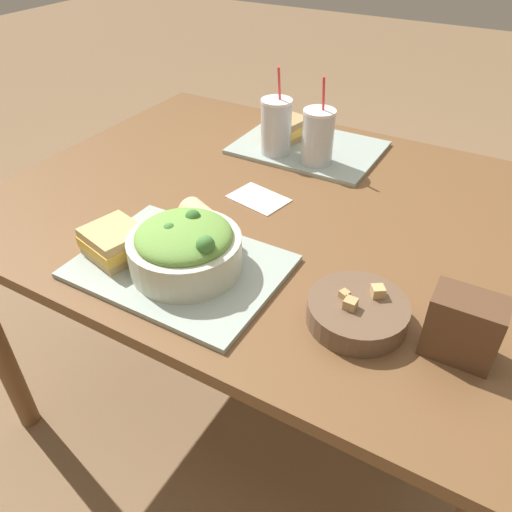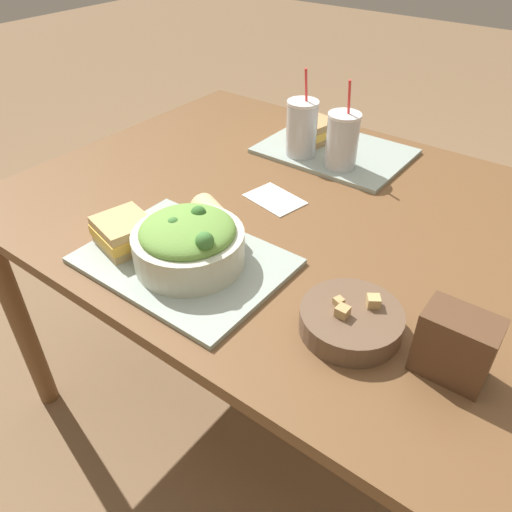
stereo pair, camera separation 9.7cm
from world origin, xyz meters
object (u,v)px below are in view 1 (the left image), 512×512
Objects in this scene: soup_bowl at (357,311)px; sandwich_near at (115,242)px; napkin_folded at (259,199)px; drink_cup_red at (318,138)px; drink_cup_dark at (276,128)px; baguette_near at (207,223)px; chip_bag at (463,327)px; sandwich_far at (286,128)px; salad_bowl at (185,247)px.

sandwich_near is (-0.51, -0.08, 0.02)m from soup_bowl.
drink_cup_red is at bearing 78.41° from napkin_folded.
sandwich_near is 0.57× the size of drink_cup_dark.
chip_bag is at bearing -73.21° from baguette_near.
soup_bowl is at bearing 22.35° from sandwich_near.
soup_bowl is 0.63m from drink_cup_red.
drink_cup_dark reaches higher than baguette_near.
drink_cup_dark reaches higher than sandwich_far.
baguette_near is 1.21× the size of sandwich_far.
sandwich_near reaches higher than soup_bowl.
sandwich_near and baguette_near have the same top height.
salad_bowl reaches higher than chip_bag.
sandwich_far is 0.54× the size of drink_cup_red.
salad_bowl is at bearing -173.91° from soup_bowl.
sandwich_far is 1.08× the size of chip_bag.
sandwich_near is at bearing 164.20° from baguette_near.
napkin_folded is (0.14, 0.37, -0.04)m from sandwich_near.
sandwich_far reaches higher than napkin_folded.
salad_bowl reaches higher than sandwich_near.
salad_bowl is at bearing -80.13° from drink_cup_dark.
sandwich_far is at bearing 126.49° from soup_bowl.
drink_cup_dark is at bearing 98.65° from sandwich_near.
chip_bag is (0.18, 0.01, 0.04)m from soup_bowl.
chip_bag is (0.50, -0.52, -0.02)m from drink_cup_red.
chip_bag is (0.53, 0.05, -0.00)m from salad_bowl.
drink_cup_dark reaches higher than soup_bowl.
chip_bag is (0.56, -0.07, 0.02)m from baguette_near.
sandwich_far is 0.82× the size of napkin_folded.
soup_bowl is 0.39m from baguette_near.
drink_cup_dark is at bearing 99.87° from salad_bowl.
salad_bowl is 1.44× the size of napkin_folded.
soup_bowl is 1.16× the size of napkin_folded.
sandwich_near is 0.64m from drink_cup_red.
salad_bowl is 1.63× the size of sandwich_near.
sandwich_near is 0.88× the size of napkin_folded.
drink_cup_red is at bearing 16.03° from baguette_near.
sandwich_near is (-0.16, -0.04, -0.02)m from salad_bowl.
sandwich_near is 0.40m from napkin_folded.
sandwich_far is (-0.09, 0.56, 0.00)m from baguette_near.
chip_bag is 0.76× the size of napkin_folded.
soup_bowl is 0.80m from sandwich_far.
salad_bowl is 0.53m from chip_bag.
chip_bag is (0.65, -0.63, 0.02)m from sandwich_far.
napkin_folded is at bearing -62.35° from sandwich_far.
drink_cup_dark reaches higher than chip_bag.
sandwich_far is 0.19m from drink_cup_red.
soup_bowl is 1.16× the size of baguette_near.
drink_cup_dark is at bearing 32.29° from baguette_near.
drink_cup_red is 1.99× the size of chip_bag.
baguette_near is at bearing 64.64° from sandwich_near.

